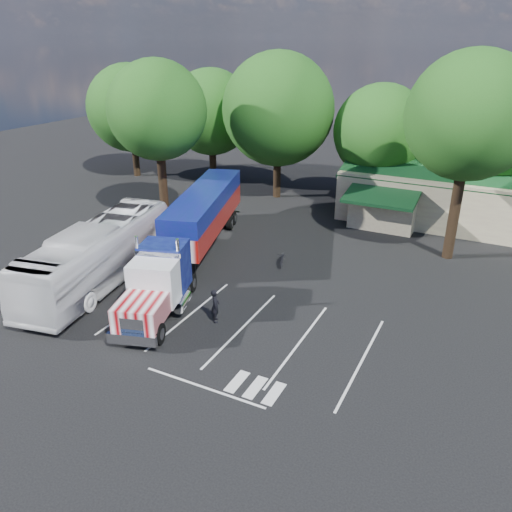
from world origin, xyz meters
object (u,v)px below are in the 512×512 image
at_px(woman, 215,306).
at_px(bicycle, 282,258).
at_px(semi_truck, 194,226).
at_px(tour_bus, 99,254).
at_px(silver_sedan, 401,214).

distance_m(woman, bicycle, 8.25).
relative_size(semi_truck, bicycle, 11.62).
relative_size(semi_truck, tour_bus, 1.51).
bearing_deg(silver_sedan, tour_bus, 160.34).
xyz_separation_m(woman, silver_sedan, (5.49, 20.00, -0.17)).
distance_m(bicycle, silver_sedan, 12.90).
height_order(semi_truck, silver_sedan, semi_truck).
bearing_deg(semi_truck, woman, -66.78).
relative_size(woman, bicycle, 1.07).
height_order(semi_truck, tour_bus, semi_truck).
relative_size(semi_truck, silver_sedan, 4.35).
height_order(woman, tour_bus, tour_bus).
xyz_separation_m(woman, bicycle, (0.20, 8.24, -0.47)).
xyz_separation_m(semi_truck, tour_bus, (-3.37, -5.44, -0.55)).
relative_size(bicycle, tour_bus, 0.13).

